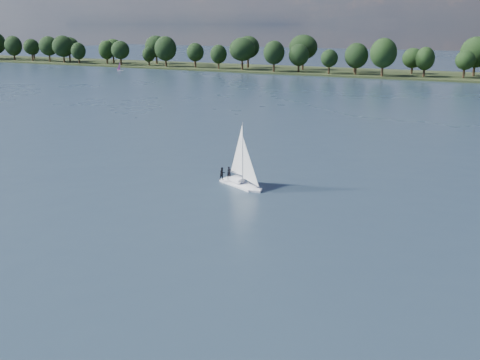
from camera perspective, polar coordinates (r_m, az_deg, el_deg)
name	(u,v)px	position (r m, az deg, el deg)	size (l,w,h in m)	color
ground	(354,117)	(124.91, 12.08, 6.55)	(700.00, 700.00, 0.00)	#233342
far_shore	(428,76)	(234.21, 19.41, 10.39)	(660.00, 40.00, 1.50)	black
sailboat	(239,167)	(69.32, -0.11, 1.36)	(6.93, 4.52, 8.90)	white
dinghy_pink	(120,69)	(252.45, -12.66, 11.50)	(2.82, 2.30, 4.26)	white
pontoon	(30,63)	(317.87, -21.47, 11.51)	(4.00, 2.00, 0.50)	#595B5E
treeline	(359,55)	(235.44, 12.61, 12.92)	(562.20, 74.39, 18.42)	black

